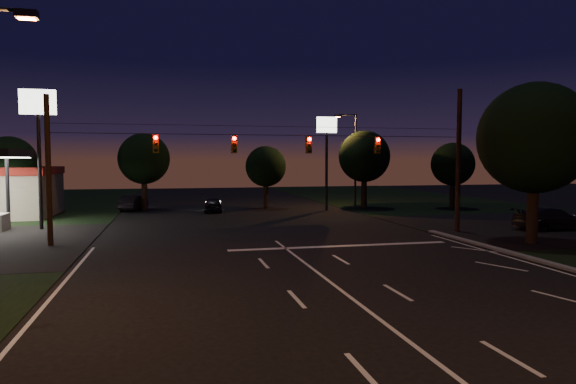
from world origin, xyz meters
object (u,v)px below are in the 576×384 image
object	(u,v)px
tree_right_near	(533,140)
car_oncoming_b	(133,203)
car_oncoming_a	(213,204)
car_cross	(552,219)
utility_pole_right	(457,232)

from	to	relation	value
tree_right_near	car_oncoming_b	xyz separation A→B (m)	(-22.53, 24.10, -4.99)
car_oncoming_a	car_oncoming_b	world-z (taller)	car_oncoming_b
car_oncoming_b	car_oncoming_a	bearing A→B (deg)	170.78
car_oncoming_b	car_cross	xyz separation A→B (m)	(27.45, -19.99, 0.06)
utility_pole_right	car_cross	xyz separation A→B (m)	(6.45, -0.72, 0.74)
car_oncoming_a	car_oncoming_b	xyz separation A→B (m)	(-6.92, 3.22, 0.03)
car_oncoming_a	car_cross	distance (m)	26.51
car_oncoming_b	car_cross	distance (m)	33.96
tree_right_near	car_oncoming_a	distance (m)	26.55
car_oncoming_b	car_cross	size ratio (longest dim) A/B	0.82
utility_pole_right	car_oncoming_a	xyz separation A→B (m)	(-14.08, 16.05, 0.66)
car_oncoming_a	tree_right_near	bearing A→B (deg)	131.53
tree_right_near	car_cross	size ratio (longest dim) A/B	1.71
utility_pole_right	tree_right_near	size ratio (longest dim) A/B	1.03
tree_right_near	car_cross	world-z (taller)	tree_right_near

